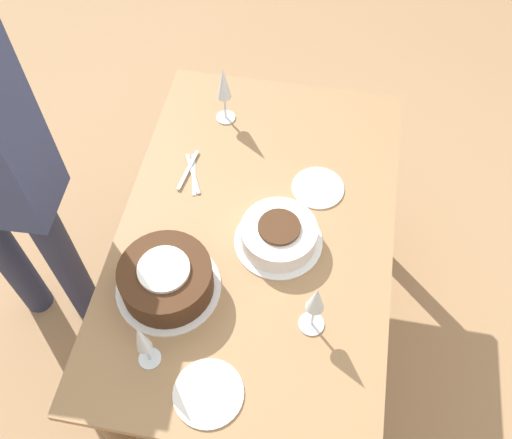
% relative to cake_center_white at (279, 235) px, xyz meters
% --- Properties ---
extents(ground_plane, '(12.00, 12.00, 0.00)m').
position_rel_cake_center_white_xyz_m(ground_plane, '(-0.03, -0.07, -0.78)').
color(ground_plane, '#A87F56').
extents(dining_table, '(1.30, 0.84, 0.74)m').
position_rel_cake_center_white_xyz_m(dining_table, '(-0.03, -0.07, -0.16)').
color(dining_table, '#9E754C').
rests_on(dining_table, ground_plane).
extents(cake_center_white, '(0.27, 0.27, 0.09)m').
position_rel_cake_center_white_xyz_m(cake_center_white, '(0.00, 0.00, 0.00)').
color(cake_center_white, white).
rests_on(cake_center_white, dining_table).
extents(cake_front_chocolate, '(0.30, 0.30, 0.12)m').
position_rel_cake_center_white_xyz_m(cake_front_chocolate, '(0.21, -0.29, 0.01)').
color(cake_front_chocolate, white).
rests_on(cake_front_chocolate, dining_table).
extents(wine_glass_near, '(0.07, 0.07, 0.21)m').
position_rel_cake_center_white_xyz_m(wine_glass_near, '(0.25, 0.13, 0.11)').
color(wine_glass_near, silver).
rests_on(wine_glass_near, dining_table).
extents(wine_glass_far, '(0.06, 0.06, 0.21)m').
position_rel_cake_center_white_xyz_m(wine_glass_far, '(0.42, -0.28, 0.09)').
color(wine_glass_far, silver).
rests_on(wine_glass_far, dining_table).
extents(wine_glass_extra, '(0.07, 0.07, 0.22)m').
position_rel_cake_center_white_xyz_m(wine_glass_extra, '(-0.47, -0.26, 0.11)').
color(wine_glass_extra, silver).
rests_on(wine_glass_extra, dining_table).
extents(dessert_plate_left, '(0.17, 0.17, 0.01)m').
position_rel_cake_center_white_xyz_m(dessert_plate_left, '(-0.22, 0.09, -0.04)').
color(dessert_plate_left, white).
rests_on(dessert_plate_left, dining_table).
extents(dessert_plate_right, '(0.18, 0.18, 0.01)m').
position_rel_cake_center_white_xyz_m(dessert_plate_right, '(0.49, -0.11, -0.04)').
color(dessert_plate_right, white).
rests_on(dessert_plate_right, dining_table).
extents(fork_pile, '(0.18, 0.09, 0.01)m').
position_rel_cake_center_white_xyz_m(fork_pile, '(-0.21, -0.32, -0.03)').
color(fork_pile, silver).
rests_on(fork_pile, dining_table).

